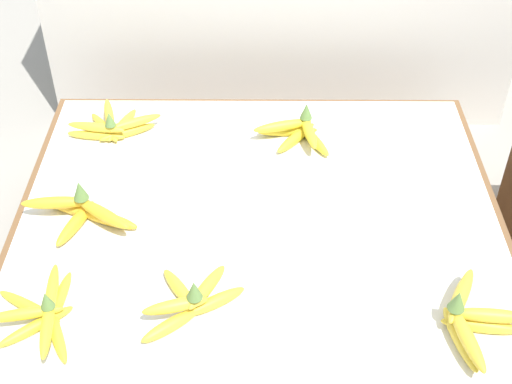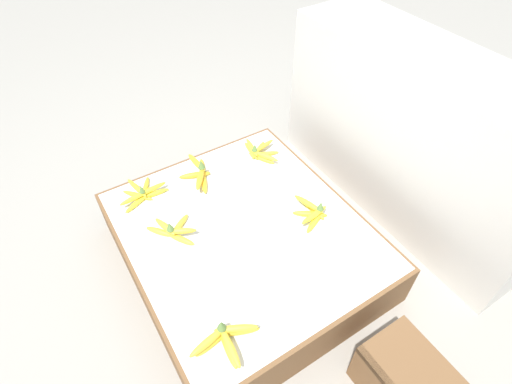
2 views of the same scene
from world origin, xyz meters
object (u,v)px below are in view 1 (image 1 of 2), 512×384
object	(u,v)px
banana_bunch_front_left	(43,313)
banana_bunch_middle_left	(82,211)
banana_bunch_front_midleft	(190,301)
banana_bunch_back_left	(112,126)
banana_bunch_front_right	(469,318)
banana_bunch_back_midright	(298,131)

from	to	relation	value
banana_bunch_front_left	banana_bunch_middle_left	size ratio (longest dim) A/B	0.88
banana_bunch_front_midleft	banana_bunch_middle_left	world-z (taller)	banana_bunch_middle_left
banana_bunch_middle_left	banana_bunch_back_left	world-z (taller)	banana_bunch_middle_left
banana_bunch_front_midleft	banana_bunch_middle_left	bearing A→B (deg)	135.52
banana_bunch_front_left	banana_bunch_middle_left	bearing A→B (deg)	85.53
banana_bunch_front_right	banana_bunch_back_left	size ratio (longest dim) A/B	1.08
banana_bunch_front_left	banana_bunch_back_midright	size ratio (longest dim) A/B	1.18
banana_bunch_front_midleft	banana_bunch_middle_left	size ratio (longest dim) A/B	0.77
banana_bunch_front_left	banana_bunch_middle_left	xyz separation A→B (m)	(0.02, 0.27, 0.01)
banana_bunch_front_left	banana_bunch_front_midleft	size ratio (longest dim) A/B	1.15
banana_bunch_front_midleft	banana_bunch_front_right	xyz separation A→B (m)	(0.51, -0.04, 0.00)
banana_bunch_front_midleft	banana_bunch_middle_left	distance (m)	0.35
banana_bunch_back_midright	banana_bunch_front_midleft	bearing A→B (deg)	-112.40
banana_bunch_front_midleft	banana_bunch_front_right	world-z (taller)	banana_bunch_front_right
banana_bunch_front_left	banana_bunch_front_right	xyz separation A→B (m)	(0.78, -0.01, 0.01)
banana_bunch_front_left	banana_bunch_back_left	bearing A→B (deg)	86.69
banana_bunch_front_right	banana_bunch_back_left	world-z (taller)	banana_bunch_front_right
banana_bunch_middle_left	banana_bunch_back_midright	world-z (taller)	banana_bunch_middle_left
banana_bunch_back_midright	banana_bunch_middle_left	bearing A→B (deg)	-147.75
banana_bunch_front_midleft	banana_bunch_back_left	size ratio (longest dim) A/B	0.84
banana_bunch_front_midleft	banana_bunch_front_right	size ratio (longest dim) A/B	0.78
banana_bunch_front_right	banana_bunch_middle_left	size ratio (longest dim) A/B	0.98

